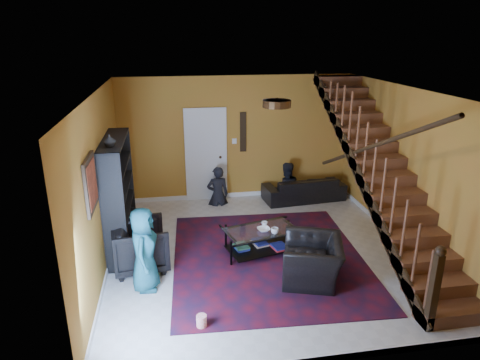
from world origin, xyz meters
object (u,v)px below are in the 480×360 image
object	(u,v)px
sofa	(304,188)
armchair_left	(141,246)
bookshelf	(119,197)
coffee_table	(261,240)
armchair_right	(312,260)

from	to	relation	value
sofa	armchair_left	size ratio (longest dim) A/B	2.12
bookshelf	sofa	xyz separation A→B (m)	(3.90, 1.70, -0.69)
sofa	armchair_left	bearing A→B (deg)	29.40
sofa	bookshelf	bearing A→B (deg)	17.98
sofa	coffee_table	xyz separation A→B (m)	(-1.52, -2.35, -0.00)
armchair_left	bookshelf	bearing A→B (deg)	16.44
sofa	armchair_right	xyz separation A→B (m)	(-0.90, -3.27, 0.06)
coffee_table	armchair_left	bearing A→B (deg)	-176.39
bookshelf	armchair_left	bearing A→B (deg)	-65.57
bookshelf	armchair_left	size ratio (longest dim) A/B	2.30
coffee_table	armchair_right	bearing A→B (deg)	-56.19
armchair_left	armchair_right	world-z (taller)	armchair_left
bookshelf	coffee_table	distance (m)	2.57
bookshelf	coffee_table	world-z (taller)	bookshelf
bookshelf	armchair_left	xyz separation A→B (m)	(0.35, -0.78, -0.57)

